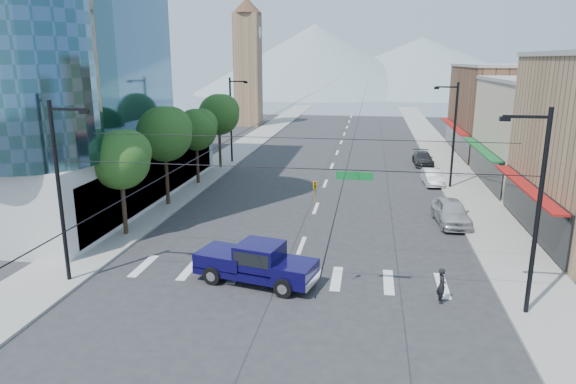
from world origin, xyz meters
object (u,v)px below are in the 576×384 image
(parked_car_mid, at_px, (432,177))
(parked_car_far, at_px, (423,159))
(parked_car_near, at_px, (451,212))
(pickup_truck, at_px, (256,262))
(pedestrian, at_px, (442,285))

(parked_car_mid, xyz_separation_m, parked_car_far, (0.00, 8.86, 0.00))
(parked_car_near, xyz_separation_m, parked_car_mid, (0.00, 11.49, -0.17))
(pickup_truck, distance_m, parked_car_far, 33.42)
(pedestrian, height_order, parked_car_mid, pedestrian)
(parked_car_mid, height_order, parked_car_far, parked_car_far)
(parked_car_near, relative_size, parked_car_far, 1.06)
(parked_car_near, distance_m, parked_car_far, 20.35)
(pickup_truck, bearing_deg, parked_car_far, 83.91)
(pickup_truck, distance_m, pedestrian, 8.90)
(parked_car_mid, bearing_deg, parked_car_far, 86.04)
(pickup_truck, xyz_separation_m, parked_car_mid, (10.97, 22.71, -0.39))
(pedestrian, relative_size, parked_car_far, 0.35)
(pickup_truck, xyz_separation_m, pedestrian, (8.86, -0.80, -0.25))
(pedestrian, xyz_separation_m, parked_car_mid, (2.11, 23.51, -0.15))
(pickup_truck, relative_size, pedestrian, 3.86)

